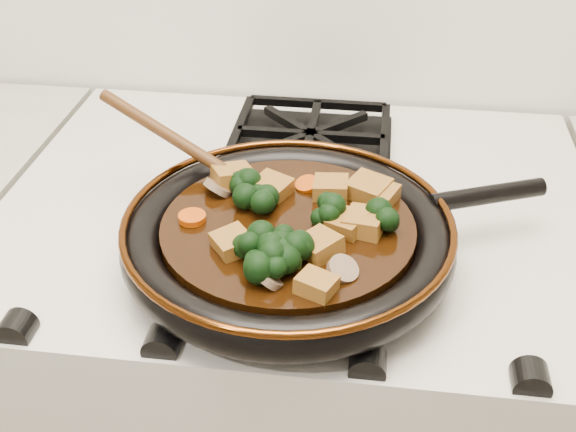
# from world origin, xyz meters

# --- Properties ---
(stove) EXTENTS (0.76, 0.60, 0.90)m
(stove) POSITION_xyz_m (0.00, 1.69, 0.45)
(stove) COLOR beige
(stove) RESTS_ON ground
(burner_grate_front) EXTENTS (0.23, 0.23, 0.03)m
(burner_grate_front) POSITION_xyz_m (0.00, 1.55, 0.91)
(burner_grate_front) COLOR black
(burner_grate_front) RESTS_ON stove
(burner_grate_back) EXTENTS (0.23, 0.23, 0.03)m
(burner_grate_back) POSITION_xyz_m (0.00, 1.83, 0.91)
(burner_grate_back) COLOR black
(burner_grate_back) RESTS_ON stove
(skillet) EXTENTS (0.47, 0.36, 0.05)m
(skillet) POSITION_xyz_m (0.01, 1.55, 0.94)
(skillet) COLOR black
(skillet) RESTS_ON burner_grate_front
(braising_sauce) EXTENTS (0.28, 0.28, 0.02)m
(braising_sauce) POSITION_xyz_m (0.00, 1.55, 0.95)
(braising_sauce) COLOR black
(braising_sauce) RESTS_ON skillet
(tofu_cube_0) EXTENTS (0.05, 0.05, 0.03)m
(tofu_cube_0) POSITION_xyz_m (0.09, 1.56, 0.97)
(tofu_cube_0) COLOR brown
(tofu_cube_0) RESTS_ON braising_sauce
(tofu_cube_1) EXTENTS (0.06, 0.06, 0.03)m
(tofu_cube_1) POSITION_xyz_m (0.09, 1.62, 0.97)
(tofu_cube_1) COLOR brown
(tofu_cube_1) RESTS_ON braising_sauce
(tofu_cube_2) EXTENTS (0.06, 0.06, 0.03)m
(tofu_cube_2) POSITION_xyz_m (-0.07, 1.63, 0.97)
(tofu_cube_2) COLOR brown
(tofu_cube_2) RESTS_ON braising_sauce
(tofu_cube_3) EXTENTS (0.05, 0.04, 0.02)m
(tofu_cube_3) POSITION_xyz_m (0.05, 1.45, 0.97)
(tofu_cube_3) COLOR brown
(tofu_cube_3) RESTS_ON braising_sauce
(tofu_cube_4) EXTENTS (0.05, 0.05, 0.02)m
(tofu_cube_4) POSITION_xyz_m (-0.02, 1.61, 0.97)
(tofu_cube_4) COLOR brown
(tofu_cube_4) RESTS_ON braising_sauce
(tofu_cube_5) EXTENTS (0.06, 0.06, 0.03)m
(tofu_cube_5) POSITION_xyz_m (0.04, 1.51, 0.97)
(tofu_cube_5) COLOR brown
(tofu_cube_5) RESTS_ON braising_sauce
(tofu_cube_6) EXTENTS (0.05, 0.05, 0.03)m
(tofu_cube_6) POSITION_xyz_m (-0.05, 1.50, 0.97)
(tofu_cube_6) COLOR brown
(tofu_cube_6) RESTS_ON braising_sauce
(tofu_cube_7) EXTENTS (0.04, 0.04, 0.03)m
(tofu_cube_7) POSITION_xyz_m (0.05, 1.62, 0.97)
(tofu_cube_7) COLOR brown
(tofu_cube_7) RESTS_ON braising_sauce
(tofu_cube_8) EXTENTS (0.05, 0.05, 0.03)m
(tofu_cube_8) POSITION_xyz_m (0.07, 1.55, 0.97)
(tofu_cube_8) COLOR brown
(tofu_cube_8) RESTS_ON braising_sauce
(tofu_cube_9) EXTENTS (0.04, 0.05, 0.02)m
(tofu_cube_9) POSITION_xyz_m (0.10, 1.61, 0.97)
(tofu_cube_9) COLOR brown
(tofu_cube_9) RESTS_ON braising_sauce
(broccoli_floret_0) EXTENTS (0.07, 0.07, 0.07)m
(broccoli_floret_0) POSITION_xyz_m (-0.01, 1.45, 0.97)
(broccoli_floret_0) COLOR black
(broccoli_floret_0) RESTS_ON braising_sauce
(broccoli_floret_1) EXTENTS (0.08, 0.09, 0.07)m
(broccoli_floret_1) POSITION_xyz_m (0.02, 1.48, 0.97)
(broccoli_floret_1) COLOR black
(broccoli_floret_1) RESTS_ON braising_sauce
(broccoli_floret_2) EXTENTS (0.07, 0.06, 0.07)m
(broccoli_floret_2) POSITION_xyz_m (-0.05, 1.61, 0.97)
(broccoli_floret_2) COLOR black
(broccoli_floret_2) RESTS_ON braising_sauce
(broccoli_floret_3) EXTENTS (0.08, 0.09, 0.07)m
(broccoli_floret_3) POSITION_xyz_m (0.00, 1.46, 0.97)
(broccoli_floret_3) COLOR black
(broccoli_floret_3) RESTS_ON braising_sauce
(broccoli_floret_4) EXTENTS (0.07, 0.07, 0.06)m
(broccoli_floret_4) POSITION_xyz_m (0.10, 1.56, 0.97)
(broccoli_floret_4) COLOR black
(broccoli_floret_4) RESTS_ON braising_sauce
(broccoli_floret_5) EXTENTS (0.09, 0.09, 0.07)m
(broccoli_floret_5) POSITION_xyz_m (-0.02, 1.49, 0.97)
(broccoli_floret_5) COLOR black
(broccoli_floret_5) RESTS_ON braising_sauce
(broccoli_floret_6) EXTENTS (0.09, 0.09, 0.08)m
(broccoli_floret_6) POSITION_xyz_m (0.01, 1.49, 0.97)
(broccoli_floret_6) COLOR black
(broccoli_floret_6) RESTS_ON braising_sauce
(broccoli_floret_7) EXTENTS (0.08, 0.09, 0.06)m
(broccoli_floret_7) POSITION_xyz_m (0.05, 1.56, 0.97)
(broccoli_floret_7) COLOR black
(broccoli_floret_7) RESTS_ON braising_sauce
(broccoli_floret_8) EXTENTS (0.08, 0.09, 0.06)m
(broccoli_floret_8) POSITION_xyz_m (-0.04, 1.58, 0.97)
(broccoli_floret_8) COLOR black
(broccoli_floret_8) RESTS_ON braising_sauce
(carrot_coin_0) EXTENTS (0.03, 0.03, 0.01)m
(carrot_coin_0) POSITION_xyz_m (-0.10, 1.55, 0.96)
(carrot_coin_0) COLOR #BD4105
(carrot_coin_0) RESTS_ON braising_sauce
(carrot_coin_1) EXTENTS (0.03, 0.03, 0.02)m
(carrot_coin_1) POSITION_xyz_m (-0.01, 1.49, 0.96)
(carrot_coin_1) COLOR #BD4105
(carrot_coin_1) RESTS_ON braising_sauce
(carrot_coin_2) EXTENTS (0.03, 0.03, 0.02)m
(carrot_coin_2) POSITION_xyz_m (0.02, 1.63, 0.96)
(carrot_coin_2) COLOR #BD4105
(carrot_coin_2) RESTS_ON braising_sauce
(carrot_coin_3) EXTENTS (0.03, 0.03, 0.02)m
(carrot_coin_3) POSITION_xyz_m (-0.00, 1.52, 0.96)
(carrot_coin_3) COLOR #BD4105
(carrot_coin_3) RESTS_ON braising_sauce
(mushroom_slice_0) EXTENTS (0.04, 0.04, 0.03)m
(mushroom_slice_0) POSITION_xyz_m (-0.00, 1.45, 0.97)
(mushroom_slice_0) COLOR #7C6148
(mushroom_slice_0) RESTS_ON braising_sauce
(mushroom_slice_1) EXTENTS (0.04, 0.04, 0.02)m
(mushroom_slice_1) POSITION_xyz_m (-0.06, 1.63, 0.97)
(mushroom_slice_1) COLOR #7C6148
(mushroom_slice_1) RESTS_ON braising_sauce
(mushroom_slice_2) EXTENTS (0.05, 0.05, 0.03)m
(mushroom_slice_2) POSITION_xyz_m (-0.08, 1.60, 0.97)
(mushroom_slice_2) COLOR #7C6148
(mushroom_slice_2) RESTS_ON braising_sauce
(mushroom_slice_3) EXTENTS (0.04, 0.04, 0.02)m
(mushroom_slice_3) POSITION_xyz_m (0.07, 1.47, 0.97)
(mushroom_slice_3) COLOR #7C6148
(mushroom_slice_3) RESTS_ON braising_sauce
(wooden_spoon) EXTENTS (0.13, 0.07, 0.21)m
(wooden_spoon) POSITION_xyz_m (-0.11, 1.65, 0.98)
(wooden_spoon) COLOR #45270E
(wooden_spoon) RESTS_ON braising_sauce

